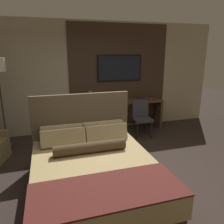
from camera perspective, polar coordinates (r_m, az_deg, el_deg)
name	(u,v)px	position (r m, az deg, el deg)	size (l,w,h in m)	color
ground_plane	(118,180)	(3.78, 1.46, -17.40)	(16.00, 16.00, 0.00)	#332823
wall_back_tv_panel	(91,78)	(5.75, -5.39, 8.94)	(7.20, 0.09, 2.80)	#BCAD8E
bed	(93,169)	(3.43, -4.96, -14.72)	(1.79, 2.20, 1.32)	#33281E
desk	(122,110)	(5.85, 2.56, 0.58)	(2.16, 0.52, 0.79)	brown
tv	(120,68)	(5.86, 2.00, 11.41)	(1.20, 0.04, 0.68)	black
desk_chair	(141,115)	(5.46, 7.67, -0.79)	(0.47, 0.47, 0.89)	#38333D
vase_tall	(90,97)	(5.55, -5.75, 3.92)	(0.11, 0.11, 0.31)	#846647
vase_short	(117,97)	(5.66, 1.22, 3.98)	(0.14, 0.14, 0.26)	#4C706B
book	(141,99)	(6.00, 7.70, 3.39)	(0.25, 0.20, 0.03)	navy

